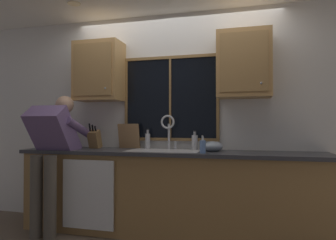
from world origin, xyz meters
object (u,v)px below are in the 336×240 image
at_px(knife_block, 95,139).
at_px(cutting_board, 129,136).
at_px(mixing_bowl, 212,147).
at_px(soap_dispenser, 203,146).
at_px(bottle_tall_clear, 148,141).
at_px(person_standing, 52,147).
at_px(bottle_green_glass, 195,142).

bearing_deg(knife_block, cutting_board, 17.32).
xyz_separation_m(knife_block, mixing_bowl, (1.43, -0.05, -0.06)).
bearing_deg(mixing_bowl, soap_dispenser, -104.42).
height_order(mixing_bowl, bottle_tall_clear, bottle_tall_clear).
bearing_deg(person_standing, bottle_tall_clear, 28.97).
distance_m(bottle_green_glass, bottle_tall_clear, 0.58).
xyz_separation_m(person_standing, bottle_tall_clear, (0.95, 0.52, 0.06)).
bearing_deg(person_standing, cutting_board, 36.93).
xyz_separation_m(knife_block, bottle_green_glass, (1.22, 0.07, -0.02)).
bearing_deg(cutting_board, knife_block, -162.68).
bearing_deg(mixing_bowl, bottle_green_glass, 151.11).
bearing_deg(bottle_tall_clear, bottle_green_glass, -5.26).
relative_size(mixing_bowl, bottle_tall_clear, 0.98).
bearing_deg(bottle_tall_clear, soap_dispenser, -30.07).
distance_m(person_standing, soap_dispenser, 1.67).
distance_m(person_standing, mixing_bowl, 1.77).
bearing_deg(cutting_board, bottle_tall_clear, -1.03).
bearing_deg(mixing_bowl, person_standing, -168.49).
bearing_deg(bottle_green_glass, person_standing, -162.88).
distance_m(knife_block, bottle_tall_clear, 0.65).
bearing_deg(cutting_board, person_standing, -143.07).
relative_size(knife_block, mixing_bowl, 1.39).
bearing_deg(mixing_bowl, bottle_tall_clear, 167.89).
height_order(knife_block, bottle_green_glass, knife_block).
relative_size(person_standing, bottle_tall_clear, 6.57).
height_order(mixing_bowl, soap_dispenser, soap_dispenser).
relative_size(person_standing, bottle_green_glass, 6.99).
distance_m(cutting_board, mixing_bowl, 1.05).
bearing_deg(knife_block, mixing_bowl, -2.03).
bearing_deg(soap_dispenser, mixing_bowl, 75.58).
xyz_separation_m(mixing_bowl, soap_dispenser, (-0.06, -0.25, 0.02)).
bearing_deg(knife_block, bottle_tall_clear, 10.56).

